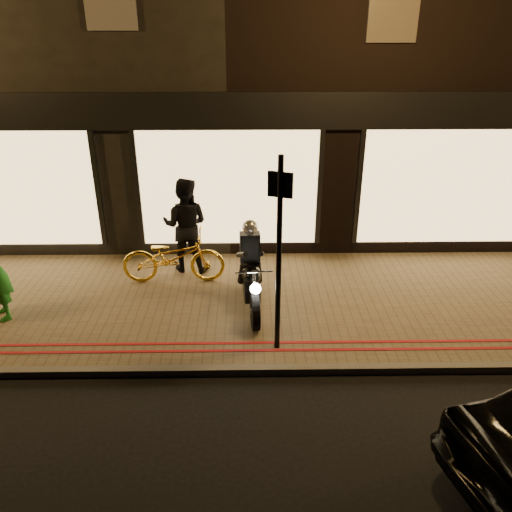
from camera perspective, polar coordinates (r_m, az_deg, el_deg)
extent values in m
plane|color=black|center=(7.49, -3.86, -13.53)|extent=(90.00, 90.00, 0.00)
cube|color=brown|center=(9.11, -3.31, -5.37)|extent=(50.00, 4.00, 0.12)
cube|color=#59544C|center=(7.49, -3.86, -12.93)|extent=(50.00, 0.14, 0.12)
cube|color=#9B0E11|center=(7.77, -3.74, -10.75)|extent=(50.00, 0.06, 0.01)
cube|color=#9B0E11|center=(7.94, -3.67, -9.91)|extent=(50.00, 0.06, 0.01)
cube|color=black|center=(16.18, -26.12, 21.24)|extent=(12.00, 10.00, 8.50)
cube|color=black|center=(15.88, 21.35, 21.98)|extent=(12.00, 10.00, 8.50)
cube|color=black|center=(9.93, -3.34, 16.22)|extent=(48.00, 0.12, 0.70)
cube|color=#FFCE7F|center=(11.36, -26.61, 6.78)|extent=(3.60, 0.06, 2.38)
cube|color=#FFCE7F|center=(10.26, -3.13, 7.68)|extent=(3.60, 0.06, 2.38)
cube|color=#FFCE7F|center=(11.05, 21.10, 7.30)|extent=(3.60, 0.06, 2.38)
cube|color=#3F331E|center=(10.15, 15.56, 26.13)|extent=(0.90, 0.06, 1.30)
cylinder|color=black|center=(8.12, -0.12, -6.30)|extent=(0.17, 0.65, 0.64)
cylinder|color=black|center=(9.25, -0.92, -2.13)|extent=(0.17, 0.65, 0.64)
cylinder|color=silver|center=(8.12, -0.12, -6.30)|extent=(0.15, 0.15, 0.14)
cylinder|color=silver|center=(9.25, -0.92, -2.13)|extent=(0.15, 0.15, 0.14)
cube|color=black|center=(8.69, -0.58, -3.46)|extent=(0.32, 0.72, 0.30)
ellipsoid|color=black|center=(8.43, -0.51, -2.09)|extent=(0.37, 0.53, 0.29)
cube|color=black|center=(8.81, -0.77, -0.82)|extent=(0.27, 0.57, 0.09)
cylinder|color=silver|center=(7.95, -0.23, -1.85)|extent=(0.60, 0.08, 0.03)
cylinder|color=silver|center=(8.01, -0.16, -4.28)|extent=(0.08, 0.33, 0.71)
sphere|color=white|center=(7.81, -0.06, -3.76)|extent=(0.18, 0.18, 0.17)
cylinder|color=silver|center=(9.15, -0.09, -2.75)|extent=(0.12, 0.55, 0.07)
cube|color=black|center=(8.55, -0.71, 0.91)|extent=(0.36, 0.25, 0.55)
sphere|color=#ABAEB2|center=(8.34, -0.68, 3.32)|extent=(0.28, 0.28, 0.26)
cylinder|color=black|center=(8.24, -1.61, 0.16)|extent=(0.22, 0.60, 0.34)
cylinder|color=black|center=(8.26, 0.60, 0.25)|extent=(0.12, 0.60, 0.34)
cylinder|color=black|center=(8.70, -1.59, -1.94)|extent=(0.21, 0.29, 0.46)
cylinder|color=black|center=(8.72, 0.25, -1.85)|extent=(0.18, 0.29, 0.46)
cylinder|color=black|center=(7.09, 2.62, -0.40)|extent=(0.10, 0.10, 3.00)
cube|color=black|center=(6.69, 2.80, 8.14)|extent=(0.34, 0.16, 0.35)
imported|color=yellow|center=(9.62, -9.42, -0.12)|extent=(1.96, 0.73, 1.02)
imported|color=black|center=(9.91, -8.07, 3.52)|extent=(1.01, 0.83, 1.90)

